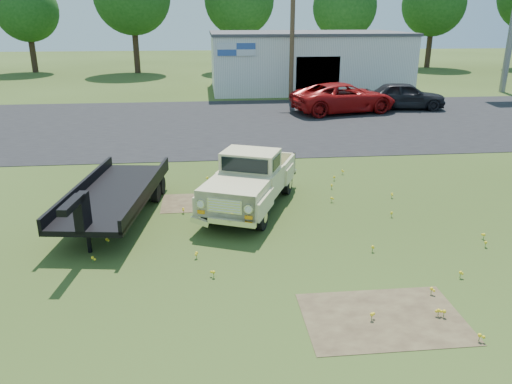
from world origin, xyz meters
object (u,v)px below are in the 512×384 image
Objects in this scene: vintage_pickup_truck at (251,179)px; flatbed_trailer at (115,190)px; dark_sedan at (405,96)px; red_pickup at (344,98)px.

vintage_pickup_truck is 0.82× the size of flatbed_trailer.
red_pickup is at bearing 107.93° from dark_sedan.
red_pickup is at bearing 62.29° from flatbed_trailer.
vintage_pickup_truck reaches higher than red_pickup.
flatbed_trailer is at bearing 144.82° from dark_sedan.
red_pickup is (10.57, 14.78, 0.04)m from flatbed_trailer.
flatbed_trailer is (-3.83, -0.36, -0.07)m from vintage_pickup_truck.
vintage_pickup_truck is 0.79× the size of red_pickup.
red_pickup is (6.74, 14.42, -0.03)m from vintage_pickup_truck.
flatbed_trailer is 0.97× the size of red_pickup.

